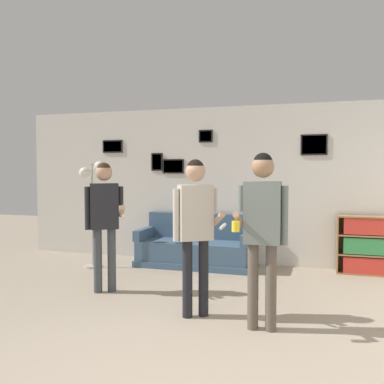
# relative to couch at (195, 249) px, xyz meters

# --- Properties ---
(wall_back) EXTENTS (8.45, 0.08, 2.70)m
(wall_back) POSITION_rel_couch_xyz_m (0.80, 0.42, 1.07)
(wall_back) COLOR beige
(wall_back) RESTS_ON ground_plane
(couch) EXTENTS (1.92, 0.80, 0.86)m
(couch) POSITION_rel_couch_xyz_m (0.00, 0.00, 0.00)
(couch) COLOR #3D5670
(couch) RESTS_ON ground_plane
(bookshelf) EXTENTS (1.13, 0.30, 0.90)m
(bookshelf) POSITION_rel_couch_xyz_m (2.83, 0.20, 0.16)
(bookshelf) COLOR olive
(bookshelf) RESTS_ON ground_plane
(floor_lamp) EXTENTS (0.46, 0.28, 1.76)m
(floor_lamp) POSITION_rel_couch_xyz_m (-1.58, -0.63, 1.02)
(floor_lamp) COLOR #ADA89E
(floor_lamp) RESTS_ON ground_plane
(person_player_foreground_left) EXTENTS (0.60, 0.37, 1.71)m
(person_player_foreground_left) POSITION_rel_couch_xyz_m (-0.68, -1.86, 0.77)
(person_player_foreground_left) COLOR #3D4247
(person_player_foreground_left) RESTS_ON ground_plane
(person_player_foreground_center) EXTENTS (0.60, 0.37, 1.72)m
(person_player_foreground_center) POSITION_rel_couch_xyz_m (0.73, -2.42, 0.78)
(person_player_foreground_center) COLOR black
(person_player_foreground_center) RESTS_ON ground_plane
(person_watcher_holding_cup) EXTENTS (0.50, 0.44, 1.78)m
(person_watcher_holding_cup) POSITION_rel_couch_xyz_m (1.48, -2.61, 0.82)
(person_watcher_holding_cup) COLOR brown
(person_watcher_holding_cup) RESTS_ON ground_plane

